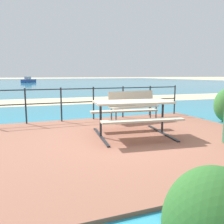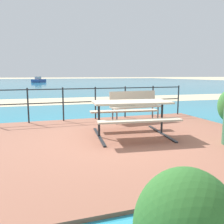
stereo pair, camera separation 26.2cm
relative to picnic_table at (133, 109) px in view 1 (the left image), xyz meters
name	(u,v)px [view 1 (the left image)]	position (x,y,z in m)	size (l,w,h in m)	color
ground_plane	(125,141)	(-0.28, -0.20, -0.66)	(240.00, 240.00, 0.00)	beige
patio_paving	(125,140)	(-0.28, -0.20, -0.63)	(6.40, 5.20, 0.06)	#935B47
sea_water	(35,83)	(-0.28, 39.80, -0.66)	(90.00, 90.00, 0.01)	teal
beach_strip	(63,101)	(-0.28, 8.22, -0.66)	(54.00, 3.51, 0.01)	beige
picnic_table	(133,109)	(0.00, 0.00, 0.00)	(1.88, 1.75, 0.78)	#BCAD93
park_bench	(133,103)	(0.74, 1.54, -0.07)	(1.52, 0.53, 0.89)	#BCAD93
railing_fence	(93,99)	(-0.28, 2.23, 0.01)	(5.94, 0.04, 1.00)	#1E2328
boat_mid	(29,80)	(-1.27, 42.17, -0.30)	(2.77, 3.63, 1.08)	#2D478C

